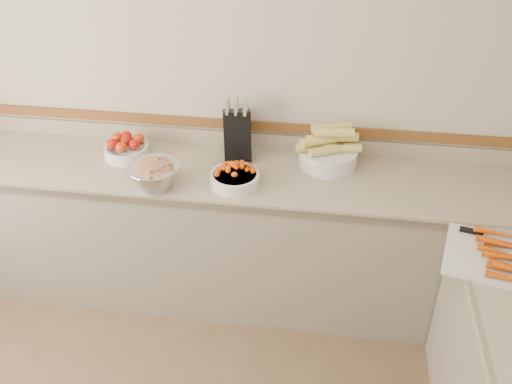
# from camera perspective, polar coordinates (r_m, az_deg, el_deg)

# --- Properties ---
(back_wall) EXTENTS (4.00, 0.00, 4.00)m
(back_wall) POSITION_cam_1_polar(r_m,az_deg,el_deg) (3.40, -4.34, 10.74)
(back_wall) COLOR #B4AB94
(back_wall) RESTS_ON ground_plane
(counter_back) EXTENTS (4.00, 0.65, 1.08)m
(counter_back) POSITION_cam_1_polar(r_m,az_deg,el_deg) (3.56, -4.84, -3.99)
(counter_back) COLOR gray
(counter_back) RESTS_ON ground_plane
(knife_block) EXTENTS (0.20, 0.22, 0.39)m
(knife_block) POSITION_cam_1_polar(r_m,az_deg,el_deg) (3.35, -1.90, 5.83)
(knife_block) COLOR black
(knife_block) RESTS_ON counter_back
(tomato_bowl) EXTENTS (0.26, 0.26, 0.13)m
(tomato_bowl) POSITION_cam_1_polar(r_m,az_deg,el_deg) (3.50, -12.87, 4.31)
(tomato_bowl) COLOR silver
(tomato_bowl) RESTS_ON counter_back
(cherry_tomato_bowl) EXTENTS (0.28, 0.28, 0.15)m
(cherry_tomato_bowl) POSITION_cam_1_polar(r_m,az_deg,el_deg) (3.14, -2.15, 1.55)
(cherry_tomato_bowl) COLOR silver
(cherry_tomato_bowl) RESTS_ON counter_back
(corn_bowl) EXTENTS (0.38, 0.34, 0.25)m
(corn_bowl) POSITION_cam_1_polar(r_m,az_deg,el_deg) (3.33, 7.24, 4.06)
(corn_bowl) COLOR silver
(corn_bowl) RESTS_ON counter_back
(rhubarb_bowl) EXTENTS (0.29, 0.29, 0.16)m
(rhubarb_bowl) POSITION_cam_1_polar(r_m,az_deg,el_deg) (3.15, -10.12, 1.79)
(rhubarb_bowl) COLOR #B2B2BA
(rhubarb_bowl) RESTS_ON counter_back
(cutting_board) EXTENTS (0.58, 0.50, 0.07)m
(cutting_board) POSITION_cam_1_polar(r_m,az_deg,el_deg) (2.87, 23.41, -6.02)
(cutting_board) COLOR silver
(cutting_board) RESTS_ON counter_right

